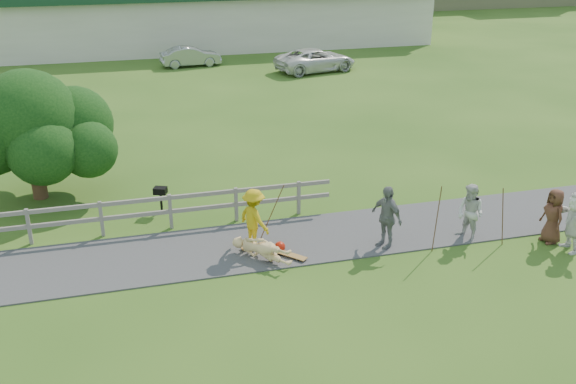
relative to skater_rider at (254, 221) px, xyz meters
name	(u,v)px	position (x,y,z in m)	size (l,w,h in m)	color
ground	(260,272)	(-0.14, -1.34, -0.86)	(260.00, 260.00, 0.00)	#2D5117
path	(249,246)	(-0.14, 0.16, -0.84)	(34.00, 3.00, 0.04)	#3D3D40
fence	(79,216)	(-4.76, 1.96, -0.13)	(15.05, 0.10, 1.10)	#69655D
strip_mall	(209,9)	(3.86, 33.60, 1.72)	(32.50, 10.75, 5.10)	beige
skater_rider	(254,221)	(0.00, 0.00, 0.00)	(1.11, 0.64, 1.71)	#BA9A11
skater_fallen	(262,249)	(0.05, -0.70, -0.52)	(1.82, 0.44, 0.66)	#DDB87A
spectator_a	(470,213)	(6.10, -1.07, 0.00)	(0.83, 0.65, 1.72)	#BCBBB7
spectator_b	(386,217)	(3.62, -0.82, 0.07)	(1.09, 0.45, 1.86)	slate
spectator_c	(553,216)	(8.34, -1.78, -0.04)	(0.80, 0.52, 1.63)	#522E20
spectator_d	(574,221)	(8.58, -2.37, 0.03)	(1.64, 0.52, 1.77)	silver
car_silver	(191,56)	(1.38, 25.57, -0.23)	(1.32, 3.80, 1.25)	#909497
car_white	(316,60)	(8.66, 21.99, -0.15)	(2.34, 5.08, 1.41)	silver
tree	(32,142)	(-6.17, 5.46, 1.12)	(5.18, 5.18, 3.95)	black
bbq	(161,200)	(-2.33, 3.19, -0.43)	(0.40, 0.30, 0.86)	black
longboard_rider	(255,247)	(0.00, 0.00, -0.81)	(0.82, 0.20, 0.09)	brown
longboard_fallen	(291,256)	(0.85, -0.80, -0.80)	(0.95, 0.23, 0.11)	brown
helmet	(280,247)	(0.65, -0.35, -0.70)	(0.31, 0.31, 0.31)	#A81A08
pole_rider	(272,211)	(0.60, 0.40, 0.07)	(0.03, 0.03, 1.85)	#523421
pole_spec_left	(437,219)	(4.85, -1.44, 0.13)	(0.03, 0.03, 1.97)	#523421
pole_spec_right	(503,217)	(6.82, -1.60, 0.04)	(0.03, 0.03, 1.80)	#523421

